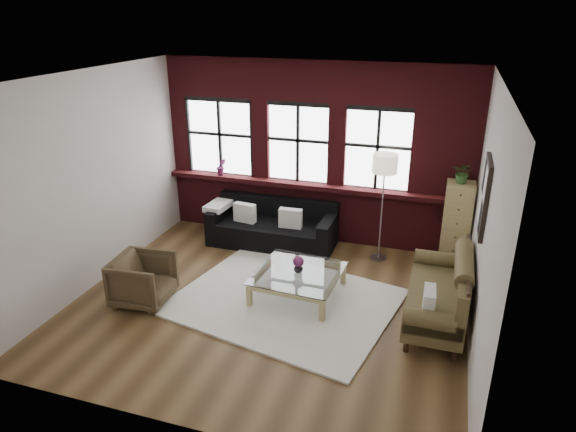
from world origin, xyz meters
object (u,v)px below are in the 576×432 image
(armchair, at_px, (143,280))
(floor_lamp, at_px, (382,204))
(vintage_settee, at_px, (437,288))
(coffee_table, at_px, (298,284))
(dark_sofa, at_px, (272,224))
(vase, at_px, (298,268))
(drawer_chest, at_px, (456,225))

(armchair, bearing_deg, floor_lamp, -56.15)
(vintage_settee, xyz_separation_m, coffee_table, (-1.96, 0.05, -0.31))
(dark_sofa, relative_size, vintage_settee, 1.18)
(vintage_settee, bearing_deg, floor_lamp, 121.52)
(dark_sofa, relative_size, vase, 15.73)
(armchair, relative_size, vase, 5.52)
(dark_sofa, relative_size, floor_lamp, 1.13)
(vintage_settee, bearing_deg, vase, 178.66)
(floor_lamp, bearing_deg, coffee_table, -121.33)
(coffee_table, xyz_separation_m, floor_lamp, (0.96, 1.58, 0.80))
(vintage_settee, distance_m, armchair, 4.12)
(coffee_table, xyz_separation_m, vase, (-0.00, 0.00, 0.27))
(coffee_table, height_order, vase, vase)
(dark_sofa, xyz_separation_m, armchair, (-1.12, -2.40, -0.05))
(vintage_settee, bearing_deg, coffee_table, 178.66)
(vintage_settee, height_order, armchair, vintage_settee)
(dark_sofa, relative_size, armchair, 2.85)
(armchair, bearing_deg, coffee_table, -72.67)
(armchair, bearing_deg, vintage_settee, -83.54)
(drawer_chest, bearing_deg, vintage_settee, -96.30)
(dark_sofa, distance_m, coffee_table, 1.84)
(dark_sofa, bearing_deg, floor_lamp, 0.43)
(drawer_chest, relative_size, floor_lamp, 0.72)
(dark_sofa, distance_m, vintage_settee, 3.33)
(dark_sofa, bearing_deg, coffee_table, -58.65)
(vase, height_order, floor_lamp, floor_lamp)
(drawer_chest, bearing_deg, floor_lamp, -172.21)
(vintage_settee, bearing_deg, armchair, -168.88)
(dark_sofa, height_order, drawer_chest, drawer_chest)
(vase, bearing_deg, drawer_chest, 38.95)
(vintage_settee, height_order, drawer_chest, drawer_chest)
(armchair, relative_size, coffee_table, 0.65)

